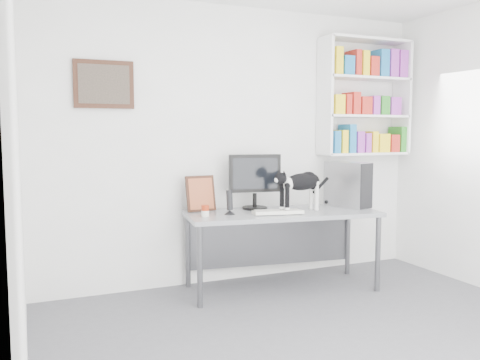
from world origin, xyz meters
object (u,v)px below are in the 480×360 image
(leaning_print, at_px, (201,193))
(speaker, at_px, (230,202))
(monitor, at_px, (255,181))
(keyboard, at_px, (278,212))
(soup_can, at_px, (205,211))
(pc_tower, at_px, (348,184))
(bookshelf, at_px, (365,97))
(desk, at_px, (282,250))
(cat, at_px, (301,192))

(leaning_print, bearing_deg, speaker, -59.78)
(monitor, relative_size, keyboard, 1.20)
(monitor, xyz_separation_m, soup_can, (-0.58, -0.22, -0.22))
(pc_tower, distance_m, speaker, 1.26)
(bookshelf, relative_size, monitor, 2.31)
(speaker, bearing_deg, bookshelf, 13.78)
(monitor, height_order, keyboard, monitor)
(keyboard, height_order, pc_tower, pc_tower)
(pc_tower, xyz_separation_m, leaning_print, (-1.43, 0.30, -0.05))
(desk, height_order, soup_can, soup_can)
(monitor, height_order, cat, monitor)
(keyboard, height_order, soup_can, soup_can)
(leaning_print, distance_m, soup_can, 0.32)
(bookshelf, relative_size, soup_can, 12.48)
(speaker, bearing_deg, desk, 0.14)
(leaning_print, relative_size, cat, 0.57)
(desk, distance_m, keyboard, 0.42)
(desk, xyz_separation_m, speaker, (-0.52, 0.03, 0.49))
(desk, relative_size, monitor, 3.32)
(bookshelf, xyz_separation_m, soup_can, (-1.92, -0.33, -1.06))
(keyboard, bearing_deg, soup_can, -179.92)
(bookshelf, bearing_deg, keyboard, -160.23)
(keyboard, distance_m, cat, 0.31)
(monitor, distance_m, pc_tower, 0.94)
(pc_tower, bearing_deg, speaker, 162.01)
(keyboard, relative_size, soup_can, 4.52)
(keyboard, relative_size, speaker, 1.95)
(bookshelf, distance_m, pc_tower, 1.04)
(desk, relative_size, keyboard, 3.98)
(desk, xyz_separation_m, keyboard, (-0.10, -0.12, 0.39))
(cat, bearing_deg, soup_can, 159.87)
(bookshelf, distance_m, leaning_print, 2.09)
(keyboard, distance_m, soup_can, 0.66)
(speaker, bearing_deg, soup_can, -173.40)
(keyboard, height_order, leaning_print, leaning_print)
(speaker, relative_size, leaning_print, 0.67)
(desk, distance_m, leaning_print, 0.94)
(bookshelf, height_order, monitor, bookshelf)
(monitor, relative_size, speaker, 2.33)
(bookshelf, relative_size, speaker, 5.38)
(bookshelf, bearing_deg, pc_tower, -142.35)
(desk, distance_m, speaker, 0.71)
(leaning_print, bearing_deg, desk, -26.36)
(monitor, height_order, speaker, monitor)
(pc_tower, height_order, soup_can, pc_tower)
(desk, bearing_deg, keyboard, -124.65)
(desk, bearing_deg, bookshelf, 24.00)
(pc_tower, distance_m, leaning_print, 1.46)
(bookshelf, xyz_separation_m, pc_tower, (-0.44, -0.34, -0.88))
(speaker, xyz_separation_m, leaning_print, (-0.18, 0.28, 0.06))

